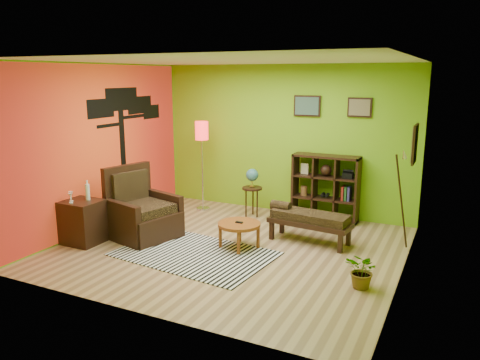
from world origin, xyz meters
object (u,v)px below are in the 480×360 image
at_px(coffee_table, 239,226).
at_px(floor_lamp, 202,139).
at_px(side_cabinet, 83,222).
at_px(globe_table, 252,180).
at_px(bench, 308,219).
at_px(potted_plant, 363,275).
at_px(armchair, 142,216).
at_px(cube_shelf, 326,188).

xyz_separation_m(coffee_table, floor_lamp, (-1.57, 1.60, 1.06)).
height_order(side_cabinet, globe_table, side_cabinet).
xyz_separation_m(floor_lamp, bench, (2.43, -0.88, -1.02)).
relative_size(bench, potted_plant, 2.92).
bearing_deg(coffee_table, potted_plant, -16.42).
relative_size(floor_lamp, bench, 1.29).
distance_m(armchair, floor_lamp, 2.10).
bearing_deg(globe_table, bench, -32.99).
distance_m(side_cabinet, globe_table, 3.08).
bearing_deg(potted_plant, armchair, 174.10).
relative_size(floor_lamp, globe_table, 1.91).
relative_size(armchair, globe_table, 1.27).
height_order(floor_lamp, cube_shelf, floor_lamp).
bearing_deg(armchair, globe_table, 57.17).
bearing_deg(bench, side_cabinet, -153.67).
distance_m(armchair, bench, 2.70).
xyz_separation_m(armchair, cube_shelf, (2.47, 2.19, 0.25)).
relative_size(coffee_table, globe_table, 0.72).
bearing_deg(armchair, floor_lamp, 86.70).
relative_size(side_cabinet, potted_plant, 2.16).
relative_size(coffee_table, side_cabinet, 0.65).
distance_m(side_cabinet, cube_shelf, 4.22).
bearing_deg(bench, globe_table, 147.01).
bearing_deg(side_cabinet, bench, 26.33).
bearing_deg(floor_lamp, potted_plant, -31.51).
bearing_deg(coffee_table, floor_lamp, 134.52).
xyz_separation_m(coffee_table, globe_table, (-0.51, 1.60, 0.34)).
bearing_deg(side_cabinet, armchair, 45.23).
xyz_separation_m(coffee_table, side_cabinet, (-2.32, -0.86, 0.00)).
relative_size(coffee_table, bench, 0.48).
relative_size(coffee_table, cube_shelf, 0.54).
relative_size(armchair, floor_lamp, 0.67).
height_order(side_cabinet, bench, side_cabinet).
distance_m(coffee_table, armchair, 1.69).
distance_m(side_cabinet, potted_plant, 4.33).
xyz_separation_m(side_cabinet, globe_table, (1.81, 2.46, 0.34)).
bearing_deg(coffee_table, globe_table, 107.63).
relative_size(coffee_table, potted_plant, 1.41).
xyz_separation_m(globe_table, potted_plant, (2.50, -2.19, -0.51)).
bearing_deg(cube_shelf, globe_table, -163.86).
distance_m(coffee_table, potted_plant, 2.09).
height_order(globe_table, potted_plant, globe_table).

